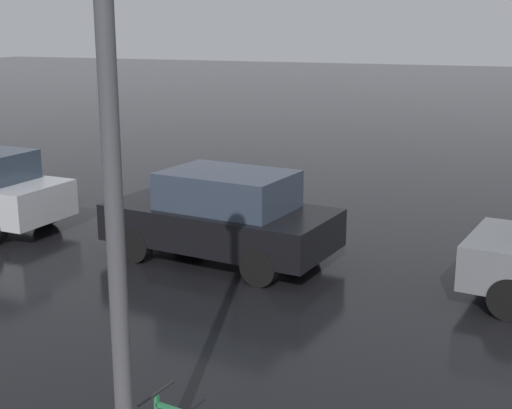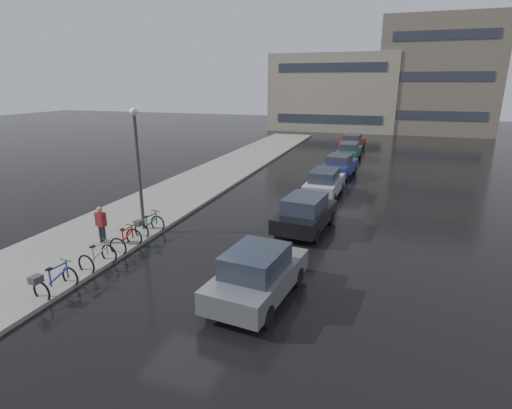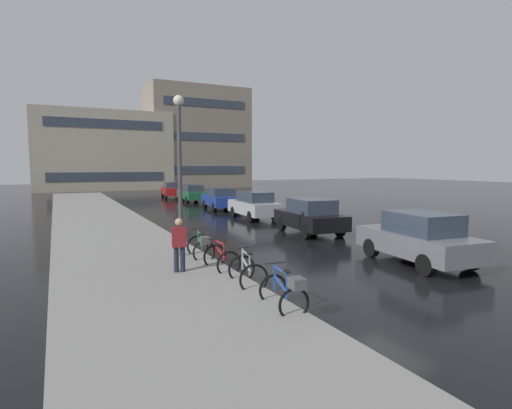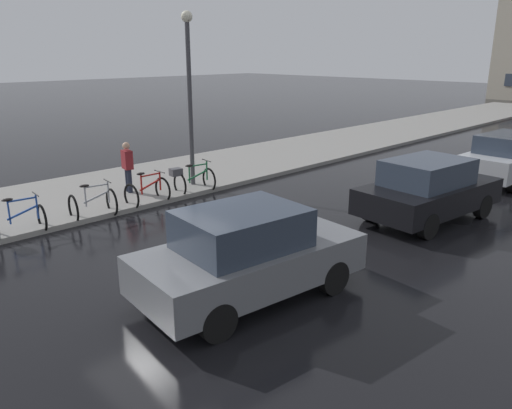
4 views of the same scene
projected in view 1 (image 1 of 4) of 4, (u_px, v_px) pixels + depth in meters
The scene contains 2 objects.
car_black at pixel (223, 215), 12.71m from camera, with size 2.32×4.26×1.63m.
streetlamp at pixel (111, 140), 5.06m from camera, with size 0.34×0.34×5.43m.
Camera 1 is at (-8.68, 1.58, 4.12)m, focal length 50.00 mm.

